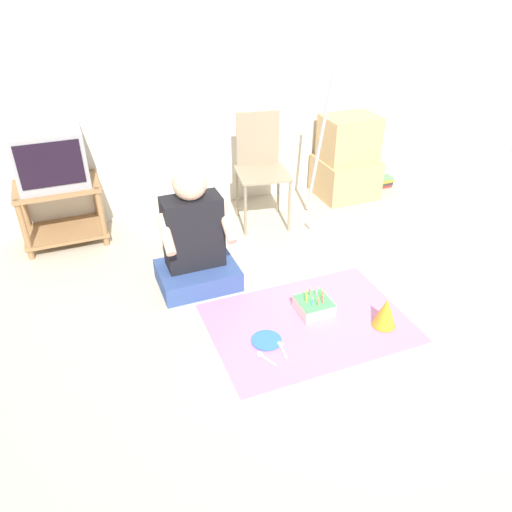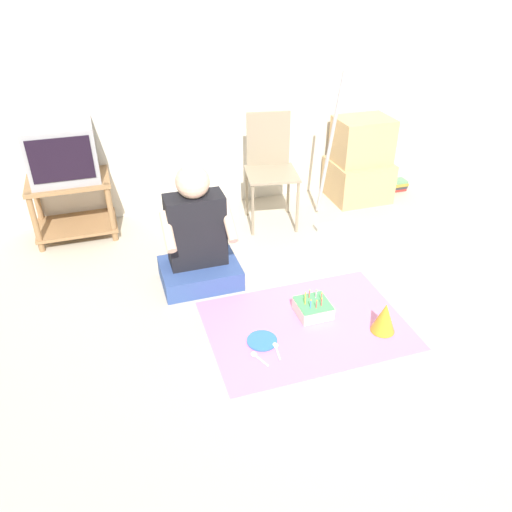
# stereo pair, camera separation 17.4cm
# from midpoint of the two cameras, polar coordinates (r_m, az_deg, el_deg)

# --- Properties ---
(ground_plane) EXTENTS (16.00, 16.00, 0.00)m
(ground_plane) POSITION_cam_midpoint_polar(r_m,az_deg,el_deg) (3.07, 14.05, -9.85)
(ground_plane) COLOR #BCB29E
(wall_back) EXTENTS (6.40, 0.06, 2.55)m
(wall_back) POSITION_cam_midpoint_polar(r_m,az_deg,el_deg) (4.31, 1.11, 22.30)
(wall_back) COLOR beige
(wall_back) RESTS_ON ground_plane
(tv_stand) EXTENTS (0.62, 0.43, 0.48)m
(tv_stand) POSITION_cam_midpoint_polar(r_m,az_deg,el_deg) (4.15, -19.12, 5.78)
(tv_stand) COLOR #997047
(tv_stand) RESTS_ON ground_plane
(tv) EXTENTS (0.49, 0.39, 0.42)m
(tv) POSITION_cam_midpoint_polar(r_m,az_deg,el_deg) (4.01, -20.14, 11.00)
(tv) COLOR #99999E
(tv) RESTS_ON tv_stand
(folding_chair) EXTENTS (0.46, 0.46, 0.89)m
(folding_chair) POSITION_cam_midpoint_polar(r_m,az_deg,el_deg) (4.10, 2.85, 10.66)
(folding_chair) COLOR gray
(folding_chair) RESTS_ON ground_plane
(cardboard_box_stack) EXTENTS (0.51, 0.47, 0.74)m
(cardboard_box_stack) POSITION_cam_midpoint_polar(r_m,az_deg,el_deg) (4.67, 12.83, 10.33)
(cardboard_box_stack) COLOR tan
(cardboard_box_stack) RESTS_ON ground_plane
(dust_mop) EXTENTS (0.28, 0.34, 1.26)m
(dust_mop) POSITION_cam_midpoint_polar(r_m,az_deg,el_deg) (4.13, 9.68, 8.26)
(dust_mop) COLOR #B2ADA3
(dust_mop) RESTS_ON ground_plane
(book_pile) EXTENTS (0.21, 0.15, 0.10)m
(book_pile) POSITION_cam_midpoint_polar(r_m,az_deg,el_deg) (5.02, 16.62, 7.75)
(book_pile) COLOR #B72D28
(book_pile) RESTS_ON ground_plane
(person_seated) EXTENTS (0.53, 0.41, 0.92)m
(person_seated) POSITION_cam_midpoint_polar(r_m,az_deg,el_deg) (3.35, -5.26, 1.87)
(person_seated) COLOR #334C8C
(person_seated) RESTS_ON ground_plane
(party_cloth) EXTENTS (1.21, 0.86, 0.01)m
(party_cloth) POSITION_cam_midpoint_polar(r_m,az_deg,el_deg) (3.14, 7.34, -7.83)
(party_cloth) COLOR pink
(party_cloth) RESTS_ON ground_plane
(birthday_cake) EXTENTS (0.21, 0.21, 0.15)m
(birthday_cake) POSITION_cam_midpoint_polar(r_m,az_deg,el_deg) (3.20, 8.08, -5.94)
(birthday_cake) COLOR #F4E0C6
(birthday_cake) RESTS_ON party_cloth
(party_hat_blue) EXTENTS (0.15, 0.15, 0.20)m
(party_hat_blue) POSITION_cam_midpoint_polar(r_m,az_deg,el_deg) (3.13, 16.03, -6.80)
(party_hat_blue) COLOR gold
(party_hat_blue) RESTS_ON party_cloth
(paper_plate) EXTENTS (0.18, 0.18, 0.01)m
(paper_plate) POSITION_cam_midpoint_polar(r_m,az_deg,el_deg) (3.00, 2.39, -9.67)
(paper_plate) COLOR blue
(paper_plate) RESTS_ON party_cloth
(plastic_spoon_near) EXTENTS (0.04, 0.15, 0.01)m
(plastic_spoon_near) POSITION_cam_midpoint_polar(r_m,az_deg,el_deg) (2.96, 3.99, -10.37)
(plastic_spoon_near) COLOR white
(plastic_spoon_near) RESTS_ON party_cloth
(plastic_spoon_far) EXTENTS (0.07, 0.14, 0.01)m
(plastic_spoon_far) POSITION_cam_midpoint_polar(r_m,az_deg,el_deg) (2.90, 1.72, -11.37)
(plastic_spoon_far) COLOR white
(plastic_spoon_far) RESTS_ON party_cloth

